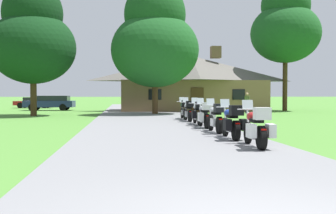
{
  "coord_description": "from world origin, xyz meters",
  "views": [
    {
      "loc": [
        -1.47,
        -4.36,
        1.52
      ],
      "look_at": [
        0.84,
        17.48,
        0.86
      ],
      "focal_mm": 44.53,
      "sensor_mm": 36.0,
      "label": 1
    }
  ],
  "objects_px": {
    "motorcycle_silver_third_in_row": "(216,118)",
    "motorcycle_silver_sixth_in_row": "(188,111)",
    "motorcycle_silver_fourth_in_row": "(205,115)",
    "motorcycle_silver_fifth_in_row": "(198,113)",
    "tree_right_of_lodge": "(285,25)",
    "tree_by_lodge_front": "(155,39)",
    "parked_navy_suv_far_left": "(50,102)",
    "parked_red_sedan_far_left": "(34,102)",
    "tree_left_near": "(33,38)",
    "bystander_olive_shirt_near_lodge": "(247,102)",
    "motorcycle_green_farthest_in_row": "(184,110)",
    "motorcycle_red_nearest_to_camera": "(257,128)",
    "motorcycle_blue_second_in_row": "(232,122)"
  },
  "relations": [
    {
      "from": "bystander_olive_shirt_near_lodge",
      "to": "tree_right_of_lodge",
      "type": "bearing_deg",
      "value": -73.09
    },
    {
      "from": "motorcycle_silver_third_in_row",
      "to": "motorcycle_silver_fifth_in_row",
      "type": "xyz_separation_m",
      "value": [
        0.08,
        4.32,
        -0.01
      ]
    },
    {
      "from": "motorcycle_red_nearest_to_camera",
      "to": "motorcycle_silver_third_in_row",
      "type": "bearing_deg",
      "value": 94.19
    },
    {
      "from": "motorcycle_silver_third_in_row",
      "to": "parked_navy_suv_far_left",
      "type": "distance_m",
      "value": 26.94
    },
    {
      "from": "tree_by_lodge_front",
      "to": "parked_red_sedan_far_left",
      "type": "relative_size",
      "value": 2.33
    },
    {
      "from": "motorcycle_blue_second_in_row",
      "to": "tree_left_near",
      "type": "height_order",
      "value": "tree_left_near"
    },
    {
      "from": "motorcycle_blue_second_in_row",
      "to": "motorcycle_silver_fourth_in_row",
      "type": "distance_m",
      "value": 4.64
    },
    {
      "from": "motorcycle_red_nearest_to_camera",
      "to": "parked_navy_suv_far_left",
      "type": "bearing_deg",
      "value": 112.68
    },
    {
      "from": "motorcycle_silver_fourth_in_row",
      "to": "tree_left_near",
      "type": "distance_m",
      "value": 16.53
    },
    {
      "from": "motorcycle_silver_third_in_row",
      "to": "motorcycle_silver_fourth_in_row",
      "type": "distance_m",
      "value": 2.25
    },
    {
      "from": "motorcycle_silver_fourth_in_row",
      "to": "tree_right_of_lodge",
      "type": "xyz_separation_m",
      "value": [
        11.41,
        19.51,
        7.34
      ]
    },
    {
      "from": "motorcycle_silver_fifth_in_row",
      "to": "tree_by_lodge_front",
      "type": "bearing_deg",
      "value": 96.86
    },
    {
      "from": "motorcycle_silver_third_in_row",
      "to": "motorcycle_silver_sixth_in_row",
      "type": "xyz_separation_m",
      "value": [
        -0.01,
        6.81,
        0.0
      ]
    },
    {
      "from": "motorcycle_silver_sixth_in_row",
      "to": "parked_red_sedan_far_left",
      "type": "relative_size",
      "value": 0.48
    },
    {
      "from": "tree_left_near",
      "to": "motorcycle_silver_fourth_in_row",
      "type": "bearing_deg",
      "value": -51.29
    },
    {
      "from": "motorcycle_silver_fourth_in_row",
      "to": "parked_red_sedan_far_left",
      "type": "distance_m",
      "value": 33.01
    },
    {
      "from": "tree_right_of_lodge",
      "to": "tree_by_lodge_front",
      "type": "xyz_separation_m",
      "value": [
        -12.59,
        -6.05,
        -2.28
      ]
    },
    {
      "from": "motorcycle_blue_second_in_row",
      "to": "bystander_olive_shirt_near_lodge",
      "type": "distance_m",
      "value": 20.39
    },
    {
      "from": "motorcycle_silver_fourth_in_row",
      "to": "tree_by_lodge_front",
      "type": "bearing_deg",
      "value": 94.77
    },
    {
      "from": "motorcycle_silver_fifth_in_row",
      "to": "motorcycle_silver_sixth_in_row",
      "type": "xyz_separation_m",
      "value": [
        -0.09,
        2.49,
        0.01
      ]
    },
    {
      "from": "motorcycle_silver_sixth_in_row",
      "to": "tree_by_lodge_front",
      "type": "bearing_deg",
      "value": 96.82
    },
    {
      "from": "motorcycle_silver_third_in_row",
      "to": "motorcycle_green_farthest_in_row",
      "type": "xyz_separation_m",
      "value": [
        0.04,
        8.84,
        0.0
      ]
    },
    {
      "from": "tree_right_of_lodge",
      "to": "motorcycle_green_farthest_in_row",
      "type": "bearing_deg",
      "value": -131.38
    },
    {
      "from": "motorcycle_silver_sixth_in_row",
      "to": "parked_navy_suv_far_left",
      "type": "height_order",
      "value": "parked_navy_suv_far_left"
    },
    {
      "from": "motorcycle_blue_second_in_row",
      "to": "parked_navy_suv_far_left",
      "type": "relative_size",
      "value": 0.44
    },
    {
      "from": "motorcycle_silver_sixth_in_row",
      "to": "bystander_olive_shirt_near_lodge",
      "type": "height_order",
      "value": "bystander_olive_shirt_near_lodge"
    },
    {
      "from": "motorcycle_red_nearest_to_camera",
      "to": "motorcycle_silver_fifth_in_row",
      "type": "distance_m",
      "value": 8.95
    },
    {
      "from": "parked_navy_suv_far_left",
      "to": "motorcycle_silver_sixth_in_row",
      "type": "bearing_deg",
      "value": -146.31
    },
    {
      "from": "motorcycle_silver_fourth_in_row",
      "to": "motorcycle_silver_fifth_in_row",
      "type": "height_order",
      "value": "same"
    },
    {
      "from": "parked_navy_suv_far_left",
      "to": "parked_red_sedan_far_left",
      "type": "height_order",
      "value": "parked_navy_suv_far_left"
    },
    {
      "from": "motorcycle_silver_sixth_in_row",
      "to": "motorcycle_green_farthest_in_row",
      "type": "height_order",
      "value": "same"
    },
    {
      "from": "tree_right_of_lodge",
      "to": "parked_red_sedan_far_left",
      "type": "relative_size",
      "value": 2.83
    },
    {
      "from": "motorcycle_silver_sixth_in_row",
      "to": "motorcycle_silver_fourth_in_row",
      "type": "bearing_deg",
      "value": -90.38
    },
    {
      "from": "tree_left_near",
      "to": "tree_right_of_lodge",
      "type": "distance_m",
      "value": 22.6
    },
    {
      "from": "tree_left_near",
      "to": "parked_red_sedan_far_left",
      "type": "bearing_deg",
      "value": 101.72
    },
    {
      "from": "tree_left_near",
      "to": "tree_right_of_lodge",
      "type": "relative_size",
      "value": 0.78
    },
    {
      "from": "motorcycle_silver_fourth_in_row",
      "to": "motorcycle_silver_sixth_in_row",
      "type": "relative_size",
      "value": 1.0
    },
    {
      "from": "parked_red_sedan_far_left",
      "to": "motorcycle_green_farthest_in_row",
      "type": "bearing_deg",
      "value": -146.74
    },
    {
      "from": "tree_left_near",
      "to": "parked_navy_suv_far_left",
      "type": "relative_size",
      "value": 2.01
    },
    {
      "from": "parked_navy_suv_far_left",
      "to": "motorcycle_silver_fifth_in_row",
      "type": "bearing_deg",
      "value": -149.23
    },
    {
      "from": "motorcycle_silver_fourth_in_row",
      "to": "bystander_olive_shirt_near_lodge",
      "type": "xyz_separation_m",
      "value": [
        6.35,
        14.73,
        0.32
      ]
    },
    {
      "from": "motorcycle_silver_sixth_in_row",
      "to": "parked_navy_suv_far_left",
      "type": "relative_size",
      "value": 0.44
    },
    {
      "from": "motorcycle_blue_second_in_row",
      "to": "motorcycle_silver_third_in_row",
      "type": "distance_m",
      "value": 2.39
    },
    {
      "from": "motorcycle_silver_sixth_in_row",
      "to": "motorcycle_green_farthest_in_row",
      "type": "bearing_deg",
      "value": 87.88
    },
    {
      "from": "motorcycle_silver_fifth_in_row",
      "to": "tree_by_lodge_front",
      "type": "relative_size",
      "value": 0.21
    },
    {
      "from": "motorcycle_silver_third_in_row",
      "to": "motorcycle_silver_sixth_in_row",
      "type": "bearing_deg",
      "value": 89.28
    },
    {
      "from": "motorcycle_red_nearest_to_camera",
      "to": "parked_navy_suv_far_left",
      "type": "relative_size",
      "value": 0.44
    },
    {
      "from": "motorcycle_silver_sixth_in_row",
      "to": "bystander_olive_shirt_near_lodge",
      "type": "distance_m",
      "value": 12.0
    },
    {
      "from": "bystander_olive_shirt_near_lodge",
      "to": "motorcycle_blue_second_in_row",
      "type": "bearing_deg",
      "value": 135.39
    },
    {
      "from": "bystander_olive_shirt_near_lodge",
      "to": "parked_navy_suv_far_left",
      "type": "xyz_separation_m",
      "value": [
        -16.85,
        7.84,
        -0.15
      ]
    }
  ]
}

